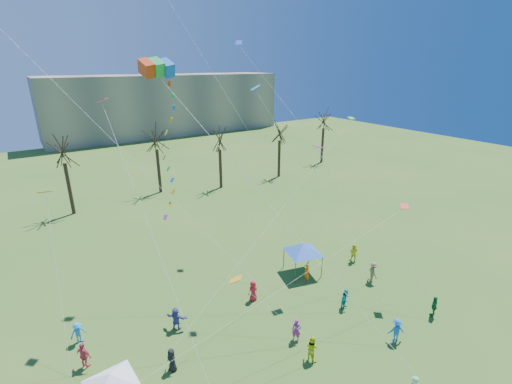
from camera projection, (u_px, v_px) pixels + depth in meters
distant_building at (167, 104)px, 93.78m from camera, size 60.00×14.00×15.00m
bare_tree_row at (172, 147)px, 49.37m from camera, size 70.47×9.07×10.26m
big_box_kite at (174, 153)px, 21.14m from camera, size 5.05×7.97×21.87m
canopy_tent_white at (111, 380)px, 18.71m from camera, size 3.54×3.54×2.66m
canopy_tent_blue at (303, 248)px, 31.51m from camera, size 3.78×3.78×2.93m
festival_crowd at (265, 323)px, 24.76m from camera, size 26.64×12.79×1.84m
small_kites_aloft at (231, 130)px, 25.31m from camera, size 30.10×17.51×34.50m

